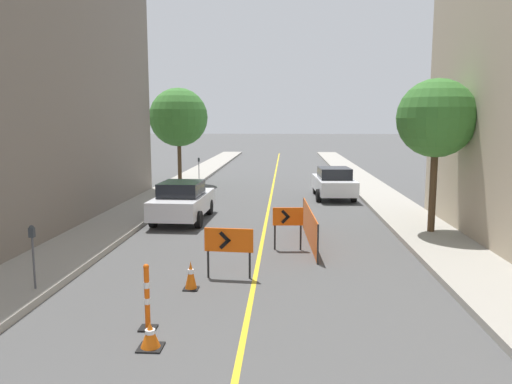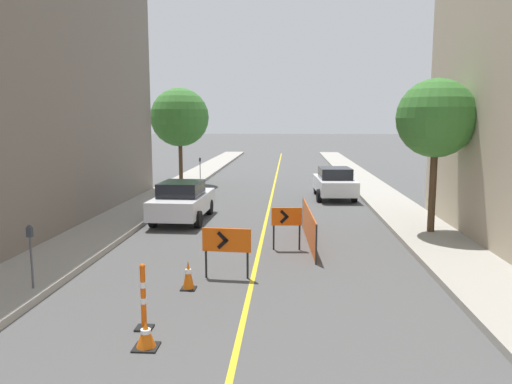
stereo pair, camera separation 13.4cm
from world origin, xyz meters
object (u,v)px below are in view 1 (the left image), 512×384
Objects in this scene: arrow_barricade_primary at (229,242)px; street_tree_left_near at (179,117)px; traffic_cone_third at (150,335)px; arrow_barricade_secondary at (288,219)px; parked_car_curb_mid at (334,183)px; parked_car_curb_near at (183,201)px; traffic_cone_fourth at (191,275)px; delineator_post_rear at (147,301)px; street_tree_right_near at (436,119)px; parking_meter_near_curb at (33,244)px; parking_meter_far_curb at (199,164)px.

street_tree_left_near is (-5.13, 18.27, 3.22)m from arrow_barricade_primary.
arrow_barricade_primary is at bearing 76.92° from traffic_cone_third.
parked_car_curb_mid is at bearing 73.23° from arrow_barricade_secondary.
arrow_barricade_secondary is at bearing -66.68° from street_tree_left_near.
traffic_cone_third is 0.36× the size of arrow_barricade_secondary.
traffic_cone_fourth is at bearing -75.06° from parked_car_curb_near.
street_tree_right_near reaches higher than delineator_post_rear.
parked_car_curb_near is at bearing 98.00° from delineator_post_rear.
arrow_barricade_secondary is 0.90× the size of parking_meter_near_curb.
traffic_cone_fourth is 0.47× the size of parking_meter_near_curb.
delineator_post_rear is at bearing -117.73° from arrow_barricade_secondary.
delineator_post_rear is 0.30× the size of parked_car_curb_near.
traffic_cone_fourth is at bearing -80.68° from parking_meter_far_curb.
street_tree_right_near is at bearing -76.23° from parked_car_curb_mid.
parking_meter_near_curb is 12.90m from street_tree_right_near.
street_tree_right_near is at bearing -54.63° from parking_meter_far_curb.
parked_car_curb_mid is (5.11, 16.65, 0.23)m from delineator_post_rear.
arrow_barricade_primary is at bearing -78.06° from parking_meter_far_curb.
delineator_post_rear is 22.14m from street_tree_left_near.
traffic_cone_fourth is 0.52× the size of arrow_barricade_secondary.
traffic_cone_third is 0.08× the size of street_tree_left_near.
traffic_cone_third is at bearing -92.39° from traffic_cone_fourth.
arrow_barricade_secondary reaches higher than traffic_cone_fourth.
traffic_cone_third is at bearing -108.62° from parked_car_curb_mid.
arrow_barricade_secondary is 17.05m from street_tree_left_near.
arrow_barricade_primary is (0.80, 0.91, 0.59)m from traffic_cone_fourth.
delineator_post_rear reaches higher than arrow_barricade_primary.
street_tree_left_near is (-6.63, 15.38, 3.19)m from arrow_barricade_secondary.
street_tree_left_near reaches higher than delineator_post_rear.
traffic_cone_third is 0.09× the size of street_tree_right_near.
parked_car_curb_mid is at bearing -39.33° from parking_meter_far_curb.
street_tree_right_near is (4.96, 2.13, 3.07)m from arrow_barricade_secondary.
street_tree_left_near is 17.60m from street_tree_right_near.
parking_meter_far_curb is 0.24× the size of street_tree_left_near.
delineator_post_rear is 23.54m from parking_meter_far_curb.
parked_car_curb_near is (-2.66, 7.16, -0.13)m from arrow_barricade_primary.
traffic_cone_fourth is 3.62m from parking_meter_near_curb.
parked_car_curb_near is at bearing -139.43° from parked_car_curb_mid.
arrow_barricade_secondary is (1.50, 2.89, 0.03)m from arrow_barricade_primary.
street_tree_right_near is (11.59, -13.25, -0.12)m from street_tree_left_near.
street_tree_left_near is at bearing 102.71° from traffic_cone_fourth.
parking_meter_near_curb reaches higher than traffic_cone_third.
parked_car_curb_mid is 0.85× the size of street_tree_right_near.
arrow_barricade_primary is 0.92× the size of parking_meter_far_curb.
parked_car_curb_mid is (3.91, 13.43, -0.13)m from arrow_barricade_primary.
parked_car_curb_near reaches higher than arrow_barricade_primary.
arrow_barricade_primary is at bearing 48.51° from traffic_cone_fourth.
delineator_post_rear is at bearing -132.88° from street_tree_right_near.
parked_car_curb_near is 0.99× the size of parked_car_curb_mid.
parked_car_curb_near is 2.96× the size of parking_meter_near_curb.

